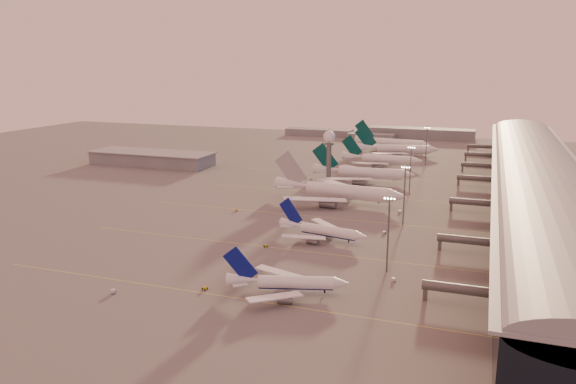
% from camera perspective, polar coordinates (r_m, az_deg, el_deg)
% --- Properties ---
extents(ground, '(700.00, 700.00, 0.00)m').
position_cam_1_polar(ground, '(200.84, -6.62, -6.02)').
color(ground, '#575555').
rests_on(ground, ground).
extents(taxiway_markings, '(180.00, 185.25, 0.02)m').
position_cam_1_polar(taxiway_markings, '(241.36, 5.74, -2.71)').
color(taxiway_markings, '#EADF52').
rests_on(taxiway_markings, ground).
extents(terminal, '(57.00, 362.00, 23.04)m').
position_cam_1_polar(terminal, '(285.96, 23.86, 0.88)').
color(terminal, black).
rests_on(terminal, ground).
extents(hangar, '(82.00, 27.00, 8.50)m').
position_cam_1_polar(hangar, '(376.52, -13.66, 3.37)').
color(hangar, slate).
rests_on(hangar, ground).
extents(radar_tower, '(6.40, 6.40, 31.10)m').
position_cam_1_polar(radar_tower, '(303.84, 4.20, 4.63)').
color(radar_tower, '#56595E').
rests_on(radar_tower, ground).
extents(mast_a, '(3.60, 0.56, 25.00)m').
position_cam_1_polar(mast_a, '(179.43, 10.15, -3.88)').
color(mast_a, '#56595E').
rests_on(mast_a, ground).
extents(mast_b, '(3.60, 0.56, 25.00)m').
position_cam_1_polar(mast_b, '(232.50, 11.74, -0.04)').
color(mast_b, '#56595E').
rests_on(mast_b, ground).
extents(mast_c, '(3.60, 0.56, 25.00)m').
position_cam_1_polar(mast_c, '(286.56, 12.33, 2.38)').
color(mast_c, '#56595E').
rests_on(mast_c, ground).
extents(mast_d, '(3.60, 0.56, 25.00)m').
position_cam_1_polar(mast_d, '(375.10, 13.88, 4.78)').
color(mast_d, '#56595E').
rests_on(mast_d, ground).
extents(distant_horizon, '(165.00, 37.50, 9.00)m').
position_cam_1_polar(distant_horizon, '(505.40, 10.22, 5.88)').
color(distant_horizon, slate).
rests_on(distant_horizon, ground).
extents(narrowbody_near, '(35.35, 27.81, 14.17)m').
position_cam_1_polar(narrowbody_near, '(163.90, -0.08, -9.36)').
color(narrowbody_near, white).
rests_on(narrowbody_near, ground).
extents(narrowbody_mid, '(36.57, 28.93, 14.40)m').
position_cam_1_polar(narrowbody_mid, '(212.49, 3.49, -4.06)').
color(narrowbody_mid, white).
rests_on(narrowbody_mid, ground).
extents(widebody_white, '(66.09, 52.76, 23.25)m').
position_cam_1_polar(widebody_white, '(268.61, 5.20, -0.19)').
color(widebody_white, white).
rests_on(widebody_white, ground).
extents(greentail_a, '(57.85, 46.61, 21.00)m').
position_cam_1_polar(greentail_a, '(316.80, 7.65, 1.73)').
color(greentail_a, white).
rests_on(greentail_a, ground).
extents(greentail_b, '(52.87, 42.68, 19.20)m').
position_cam_1_polar(greentail_b, '(366.14, 9.52, 3.15)').
color(greentail_b, white).
rests_on(greentail_b, ground).
extents(greentail_c, '(58.74, 47.05, 21.49)m').
position_cam_1_polar(greentail_c, '(406.92, 11.02, 4.13)').
color(greentail_c, white).
rests_on(greentail_c, ground).
extents(greentail_d, '(59.89, 48.04, 21.84)m').
position_cam_1_polar(greentail_d, '(437.36, 10.53, 4.77)').
color(greentail_d, white).
rests_on(greentail_d, ground).
extents(gsv_truck_a, '(5.96, 5.87, 2.49)m').
position_cam_1_polar(gsv_truck_a, '(172.26, -17.19, -9.41)').
color(gsv_truck_a, silver).
rests_on(gsv_truck_a, ground).
extents(gsv_tug_near, '(2.64, 3.45, 0.87)m').
position_cam_1_polar(gsv_tug_near, '(169.13, -8.45, -9.67)').
color(gsv_tug_near, gold).
rests_on(gsv_tug_near, ground).
extents(gsv_catering_a, '(5.40, 3.11, 4.18)m').
position_cam_1_polar(gsv_catering_a, '(175.70, 10.74, -8.29)').
color(gsv_catering_a, silver).
rests_on(gsv_catering_a, ground).
extents(gsv_tug_mid, '(3.31, 3.48, 0.86)m').
position_cam_1_polar(gsv_tug_mid, '(204.11, -2.28, -5.50)').
color(gsv_tug_mid, gold).
rests_on(gsv_tug_mid, ground).
extents(gsv_truck_b, '(5.72, 3.95, 2.18)m').
position_cam_1_polar(gsv_truck_b, '(221.86, 9.84, -3.97)').
color(gsv_truck_b, silver).
rests_on(gsv_truck_b, ground).
extents(gsv_truck_c, '(5.08, 4.05, 1.97)m').
position_cam_1_polar(gsv_truck_c, '(252.96, -5.22, -1.73)').
color(gsv_truck_c, gold).
rests_on(gsv_truck_c, ground).
extents(gsv_catering_b, '(5.36, 2.64, 4.35)m').
position_cam_1_polar(gsv_catering_b, '(253.60, 11.33, -1.62)').
color(gsv_catering_b, silver).
rests_on(gsv_catering_b, ground).
extents(gsv_tug_far, '(3.02, 3.87, 0.97)m').
position_cam_1_polar(gsv_tug_far, '(288.25, 6.05, -0.01)').
color(gsv_tug_far, silver).
rests_on(gsv_tug_far, ground).
extents(gsv_truck_d, '(3.56, 6.19, 2.36)m').
position_cam_1_polar(gsv_truck_d, '(319.42, 2.35, 1.47)').
color(gsv_truck_d, silver).
rests_on(gsv_truck_d, ground).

